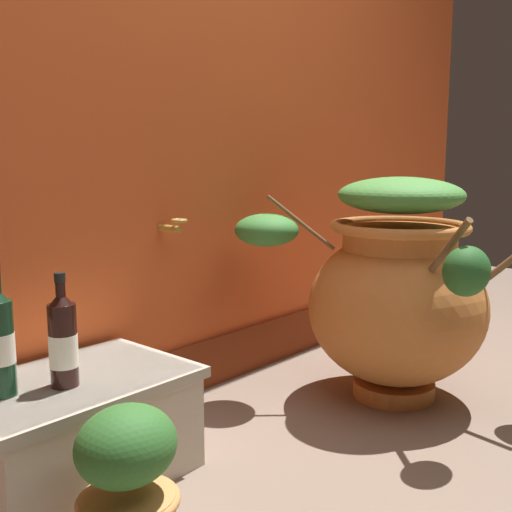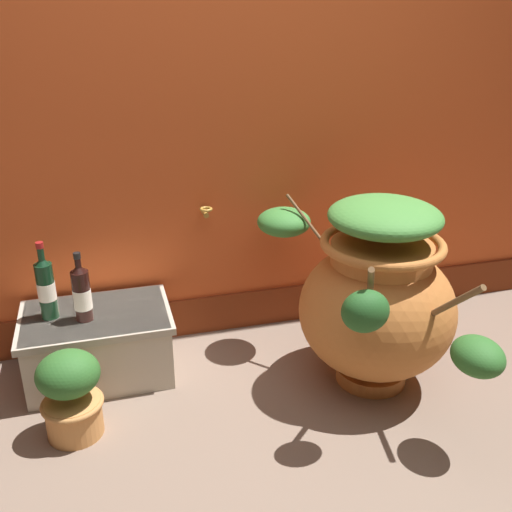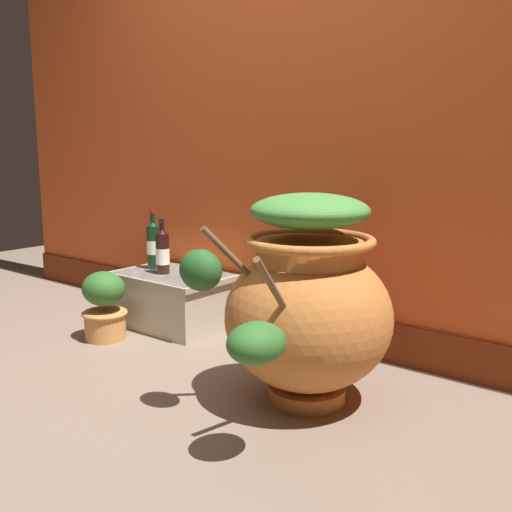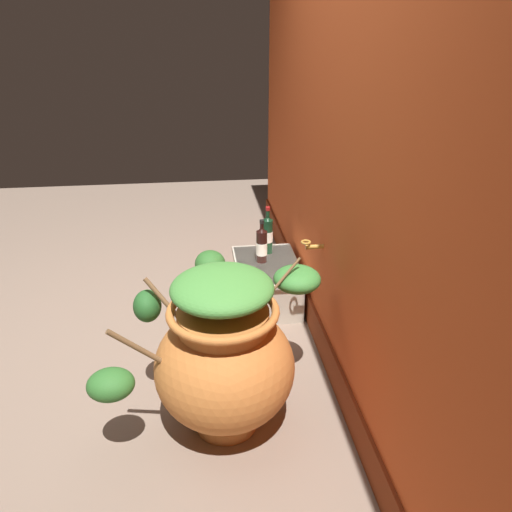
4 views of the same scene
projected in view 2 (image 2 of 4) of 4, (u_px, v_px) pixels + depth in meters
ground_plane at (289, 490)px, 1.97m from camera, size 7.00×7.00×0.00m
back_wall at (207, 56)px, 2.52m from camera, size 4.40×0.33×2.60m
terracotta_urn at (376, 297)px, 2.39m from camera, size 0.72×1.08×0.81m
stone_ledge at (98, 342)px, 2.52m from camera, size 0.62×0.42×0.30m
wine_bottle_left at (46, 286)px, 2.39m from camera, size 0.07×0.07×0.34m
wine_bottle_middle at (82, 292)px, 2.38m from camera, size 0.07×0.07×0.30m
potted_shrub at (71, 394)px, 2.16m from camera, size 0.23×0.23×0.35m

